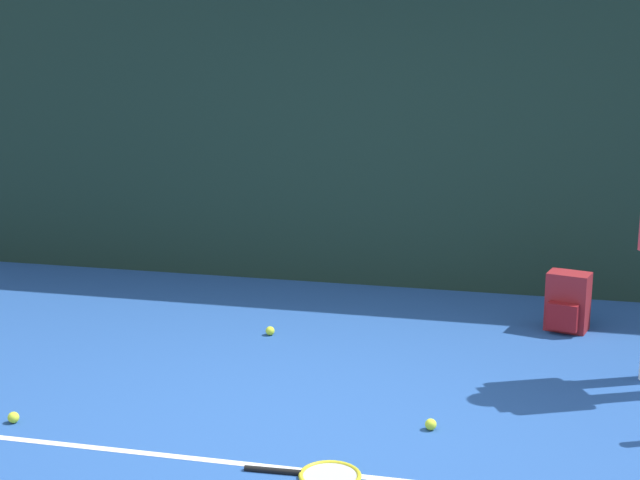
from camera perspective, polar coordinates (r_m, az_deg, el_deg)
name	(u,v)px	position (r m, az deg, el deg)	size (l,w,h in m)	color
ground_plane	(304,424)	(5.70, -0.93, -10.74)	(12.00, 12.00, 0.00)	#234C93
back_fence	(391,115)	(8.19, 4.19, 7.31)	(10.00, 0.10, 2.94)	#192D23
court_line	(278,467)	(5.21, -2.49, -13.18)	(9.00, 0.05, 0.00)	white
tennis_racket	(324,475)	(5.10, 0.25, -13.62)	(0.62, 0.34, 0.03)	black
backpack	(567,303)	(7.44, 14.30, -3.61)	(0.34, 0.34, 0.44)	maroon
tennis_ball_near_player	(13,417)	(5.97, -17.53, -9.89)	(0.07, 0.07, 0.07)	#CCE033
tennis_ball_by_fence	(270,331)	(7.17, -2.94, -5.34)	(0.07, 0.07, 0.07)	#CCE033
tennis_ball_mid_court	(431,424)	(5.65, 6.51, -10.69)	(0.07, 0.07, 0.07)	#CCE033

